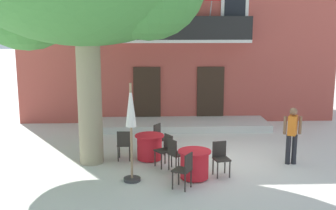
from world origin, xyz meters
The scene contains 13 objects.
ground_plane centered at (0.00, 0.00, 0.00)m, with size 120.00×120.00×0.00m, color silver.
building_facade centered at (-0.87, 6.99, 3.75)m, with size 13.00×5.09×7.50m.
entrance_step_platform centered at (-0.87, 4.08, 0.12)m, with size 6.85×1.83×0.25m, color silver.
cafe_table_near_tree centered at (-0.89, -1.42, 0.39)m, with size 0.86×0.86×0.76m.
cafe_chair_near_tree_0 centered at (-0.17, -1.19, 0.53)m, with size 0.47×0.47×0.91m.
cafe_chair_near_tree_1 centered at (-1.35, -0.82, 0.53)m, with size 0.55×0.55×0.91m.
cafe_chair_near_tree_2 centered at (-1.20, -2.10, 0.53)m, with size 0.55×0.55×0.91m.
cafe_table_middle centered at (-2.06, 0.19, 0.39)m, with size 0.86×0.86×0.76m.
cafe_chair_middle_0 centered at (-2.81, 0.14, 0.53)m, with size 0.42×0.42×0.91m.
cafe_chair_middle_1 centered at (-1.61, -0.41, 0.53)m, with size 0.55×0.55×0.91m.
cafe_chair_middle_2 centered at (-1.73, 0.87, 0.53)m, with size 0.55×0.55×0.91m.
cafe_umbrella centered at (-2.51, -1.52, 1.67)m, with size 0.44×0.44×2.55m.
pedestrian_near_entrance centered at (2.03, -0.37, 0.94)m, with size 0.53×0.40×1.66m.
Camera 1 is at (-2.01, -11.61, 3.94)m, focal length 44.03 mm.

